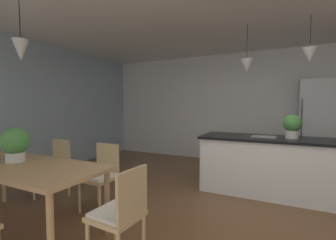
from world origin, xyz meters
name	(u,v)px	position (x,y,z in m)	size (l,w,h in m)	color
ground_plane	(235,226)	(0.00, 0.00, -0.02)	(10.00, 8.40, 0.04)	brown
wall_back_kitchen	(261,108)	(0.00, 3.26, 1.35)	(10.00, 0.12, 2.70)	white
window_wall_left_glazing	(19,108)	(-4.06, 0.00, 1.35)	(0.06, 8.40, 2.70)	#9EB7C6
dining_table	(20,170)	(-2.18, -1.16, 0.68)	(2.08, 0.85, 0.74)	tan
chair_kitchen_end	(121,212)	(-0.77, -1.16, 0.47)	(0.42, 0.42, 0.87)	tan
chair_far_right	(101,174)	(-1.71, -0.36, 0.47)	(0.40, 0.40, 0.87)	tan
chair_far_left	(54,166)	(-2.64, -0.36, 0.47)	(0.41, 0.41, 0.87)	tan
kitchen_island	(274,165)	(0.36, 1.23, 0.46)	(2.23, 0.82, 0.91)	white
refrigerator	(319,127)	(1.14, 2.86, 0.96)	(0.74, 0.67, 1.92)	silver
pendant_over_table	(21,50)	(-2.06, -1.17, 1.99)	(0.16, 0.16, 0.83)	black
pendant_over_island_main	(247,65)	(-0.07, 1.23, 2.05)	(0.20, 0.20, 0.76)	black
pendant_over_island_aux	(310,55)	(0.80, 1.23, 2.13)	(0.20, 0.20, 0.68)	black
potted_plant_on_island	(292,125)	(0.60, 1.23, 1.10)	(0.26, 0.26, 0.37)	beige
potted_plant_on_table	(15,143)	(-2.33, -1.11, 0.96)	(0.31, 0.31, 0.40)	beige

